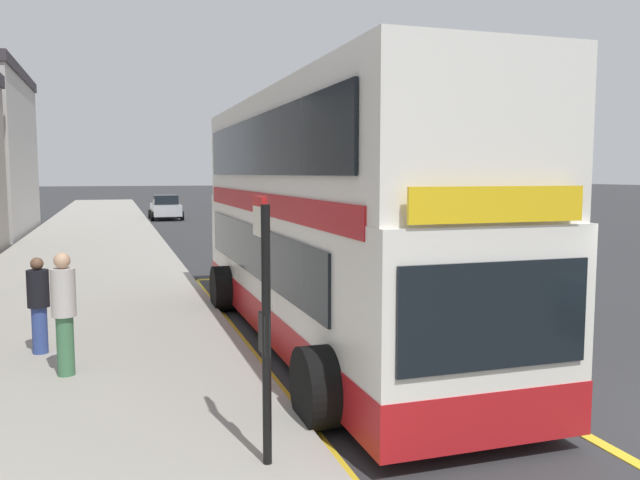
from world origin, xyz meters
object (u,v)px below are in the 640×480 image
parked_car_black_far (243,199)px  pedestrian_waiting_near_sign (64,309)px  double_decker_bus (325,227)px  pedestrian_further_back (39,302)px  parked_car_silver_kerbside (166,207)px  bus_stop_sign (264,307)px

parked_car_black_far → pedestrian_waiting_near_sign: size_ratio=2.37×
double_decker_bus → pedestrian_further_back: bearing=179.3°
parked_car_black_far → parked_car_silver_kerbside: size_ratio=1.00×
bus_stop_sign → pedestrian_waiting_near_sign: bearing=120.4°
pedestrian_further_back → double_decker_bus: bearing=-0.7°
parked_car_silver_kerbside → bus_stop_sign: bearing=89.1°
double_decker_bus → parked_car_silver_kerbside: (-0.31, 32.84, -1.26)m
bus_stop_sign → parked_car_black_far: (9.73, 51.04, -0.91)m
double_decker_bus → parked_car_black_far: double_decker_bus is taller
double_decker_bus → bus_stop_sign: (-2.23, -4.87, -0.36)m
bus_stop_sign → parked_car_black_far: bearing=79.2°
bus_stop_sign → double_decker_bus: bearing=65.4°
parked_car_silver_kerbside → pedestrian_waiting_near_sign: bearing=85.3°
parked_car_silver_kerbside → pedestrian_further_back: pedestrian_further_back is taller
parked_car_silver_kerbside → pedestrian_waiting_near_sign: pedestrian_waiting_near_sign is taller
pedestrian_further_back → bus_stop_sign: bearing=-62.4°
pedestrian_waiting_near_sign → pedestrian_further_back: pedestrian_waiting_near_sign is taller
parked_car_black_far → pedestrian_further_back: size_ratio=2.70×
bus_stop_sign → parked_car_silver_kerbside: 37.77m
bus_stop_sign → parked_car_black_far: 51.97m
double_decker_bus → parked_car_black_far: size_ratio=2.62×
parked_car_black_far → pedestrian_waiting_near_sign: (-11.83, -47.47, 0.31)m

